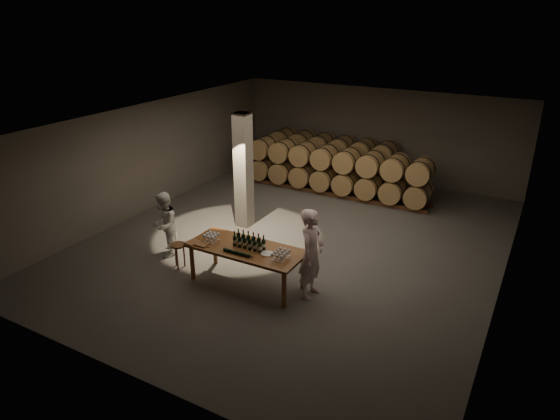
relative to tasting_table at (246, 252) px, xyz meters
The scene contains 15 objects.
room 3.34m from the tasting_table, 123.69° to the left, with size 12.00×12.00×12.00m.
tasting_table is the anchor object (origin of this frame).
barrel_stack_back 7.82m from the tasting_table, 99.94° to the left, with size 4.70×0.95×1.57m.
barrel_stack_front 6.33m from the tasting_table, 95.17° to the left, with size 6.26×0.95×1.57m.
bottle_cluster 0.24m from the tasting_table, 29.18° to the left, with size 0.74×0.24×0.35m.
lying_bottles 0.39m from the tasting_table, 88.80° to the right, with size 0.74×0.07×0.07m.
glass_cluster_left 0.90m from the tasting_table, behind, with size 0.31×0.31×0.18m.
glass_cluster_right 0.93m from the tasting_table, ahead, with size 0.30×0.41×0.16m.
plate 0.57m from the tasting_table, ahead, with size 0.28×0.28×0.02m, color white.
notebook_near 1.00m from the tasting_table, 157.33° to the right, with size 0.26×0.21×0.03m, color brown.
notebook_corner 1.24m from the tasting_table, 162.10° to the right, with size 0.24×0.31×0.03m, color brown.
pen 0.86m from the tasting_table, 150.39° to the right, with size 0.01×0.01×0.13m, color black.
stool 1.84m from the tasting_table, behind, with size 0.36×0.36×0.61m.
person_man 1.48m from the tasting_table, 10.18° to the left, with size 0.73×0.48×1.99m, color silver.
person_woman 2.52m from the tasting_table, behind, with size 0.80×0.62×1.64m, color white.
Camera 1 is at (5.39, -10.65, 5.79)m, focal length 32.00 mm.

